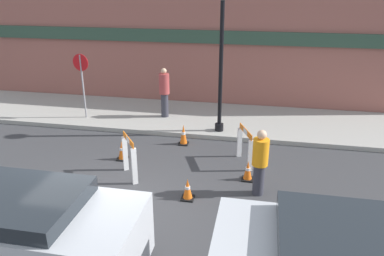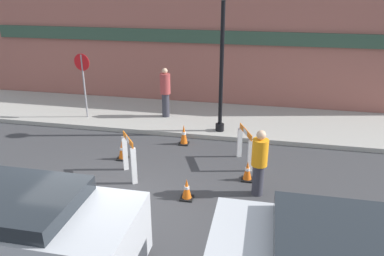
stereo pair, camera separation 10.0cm
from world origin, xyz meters
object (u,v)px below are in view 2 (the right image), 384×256
person_worker (259,161)px  person_pedestrian (165,91)px  streetlamp_post (222,41)px  parked_car_1 (12,230)px  stop_sign (83,75)px

person_worker → person_pedestrian: bearing=-25.2°
streetlamp_post → person_worker: streetlamp_post is taller
parked_car_1 → person_pedestrian: bearing=87.0°
stop_sign → person_worker: bearing=155.0°
person_pedestrian → parked_car_1: 8.11m
parked_car_1 → person_worker: bearing=42.1°
person_pedestrian → parked_car_1: size_ratio=0.42×
person_pedestrian → person_worker: bearing=126.6°
person_pedestrian → parked_car_1: (-0.42, -8.10, -0.16)m
streetlamp_post → stop_sign: 5.16m
person_pedestrian → streetlamp_post: bearing=153.7°
streetlamp_post → parked_car_1: 7.85m
streetlamp_post → parked_car_1: bearing=-109.8°
streetlamp_post → person_pedestrian: 3.09m
streetlamp_post → person_worker: (1.39, -3.54, -2.23)m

